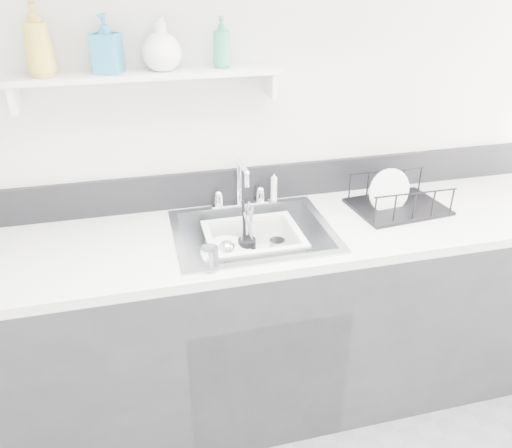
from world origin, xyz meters
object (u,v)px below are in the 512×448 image
object	(u,v)px
counter_run	(253,321)
dish_rack	(399,194)
wash_tub	(253,249)
sink	(253,250)

from	to	relation	value
counter_run	dish_rack	distance (m)	0.86
wash_tub	dish_rack	size ratio (longest dim) A/B	0.99
counter_run	dish_rack	world-z (taller)	dish_rack
counter_run	wash_tub	world-z (taller)	counter_run
counter_run	wash_tub	distance (m)	0.37
sink	wash_tub	distance (m)	0.02
counter_run	sink	bearing A→B (deg)	0.00
sink	dish_rack	size ratio (longest dim) A/B	1.62
sink	wash_tub	xyz separation A→B (m)	(0.00, 0.02, -0.00)
sink	wash_tub	size ratio (longest dim) A/B	1.64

